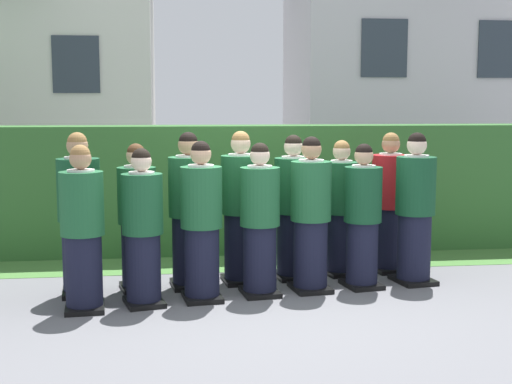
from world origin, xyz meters
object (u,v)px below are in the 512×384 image
at_px(student_front_row_5, 363,219).
at_px(student_front_row_0, 83,232).
at_px(student_rear_row_1, 137,221).
at_px(student_rear_row_5, 341,211).
at_px(student_front_row_6, 415,212).
at_px(student_front_row_2, 201,225).
at_px(student_front_row_1, 143,231).
at_px(student_front_row_4, 311,218).
at_px(student_rear_row_4, 293,210).
at_px(student_rear_row_3, 241,211).
at_px(student_in_red_blazer, 389,205).
at_px(student_rear_row_2, 189,214).
at_px(student_rear_row_0, 80,218).
at_px(student_front_row_3, 260,223).

bearing_deg(student_front_row_5, student_front_row_0, -169.79).
distance_m(student_rear_row_1, student_rear_row_5, 2.35).
xyz_separation_m(student_front_row_6, student_rear_row_5, (-0.72, 0.48, -0.05)).
bearing_deg(student_front_row_2, student_front_row_5, 9.43).
xyz_separation_m(student_front_row_1, student_front_row_4, (1.75, 0.34, 0.04)).
bearing_deg(student_rear_row_4, student_rear_row_3, -168.65).
distance_m(student_front_row_2, student_front_row_6, 2.41).
bearing_deg(student_front_row_5, student_in_red_blazer, 53.26).
height_order(student_front_row_4, student_rear_row_4, student_front_row_4).
xyz_separation_m(student_front_row_1, student_rear_row_4, (1.66, 0.89, 0.04)).
relative_size(student_front_row_1, student_front_row_6, 0.93).
xyz_separation_m(student_front_row_0, student_front_row_6, (3.52, 0.63, 0.03)).
relative_size(student_front_row_1, student_rear_row_3, 0.92).
relative_size(student_front_row_1, student_rear_row_1, 0.99).
relative_size(student_front_row_2, student_in_red_blazer, 0.98).
distance_m(student_front_row_0, student_in_red_blazer, 3.62).
distance_m(student_front_row_1, student_rear_row_2, 0.80).
height_order(student_front_row_1, student_rear_row_1, student_rear_row_1).
bearing_deg(student_rear_row_5, student_front_row_0, -158.30).
distance_m(student_front_row_1, student_rear_row_1, 0.59).
height_order(student_rear_row_0, student_rear_row_5, student_rear_row_0).
bearing_deg(student_rear_row_1, student_front_row_5, -4.07).
relative_size(student_front_row_1, student_front_row_4, 0.95).
relative_size(student_front_row_0, student_rear_row_3, 0.95).
xyz_separation_m(student_rear_row_0, student_rear_row_5, (2.90, 0.53, -0.06)).
bearing_deg(student_front_row_6, student_front_row_2, -170.37).
relative_size(student_front_row_1, student_rear_row_4, 0.95).
distance_m(student_front_row_3, student_front_row_6, 1.79).
bearing_deg(student_rear_row_5, student_front_row_3, -143.79).
bearing_deg(student_rear_row_5, student_front_row_2, -151.90).
relative_size(student_front_row_0, student_front_row_6, 0.96).
distance_m(student_front_row_1, student_front_row_3, 1.22).
bearing_deg(student_rear_row_1, student_front_row_3, -15.16).
bearing_deg(student_front_row_1, student_rear_row_3, 36.40).
bearing_deg(student_front_row_0, student_rear_row_5, 21.70).
bearing_deg(student_front_row_0, student_rear_row_0, 99.78).
bearing_deg(student_front_row_5, student_rear_row_0, 178.76).
bearing_deg(student_rear_row_4, student_rear_row_5, 10.41).
xyz_separation_m(student_front_row_2, student_rear_row_3, (0.46, 0.65, 0.03)).
bearing_deg(student_front_row_3, student_front_row_2, -169.00).
xyz_separation_m(student_front_row_5, student_rear_row_4, (-0.68, 0.49, 0.04)).
distance_m(student_front_row_0, student_rear_row_4, 2.44).
relative_size(student_front_row_1, student_rear_row_2, 0.92).
relative_size(student_front_row_0, student_front_row_4, 0.97).
distance_m(student_rear_row_2, student_in_red_blazer, 2.42).
bearing_deg(student_in_red_blazer, student_rear_row_3, -169.72).
height_order(student_front_row_6, student_rear_row_5, student_front_row_6).
xyz_separation_m(student_front_row_3, student_rear_row_5, (1.05, 0.77, -0.01)).
bearing_deg(student_front_row_4, student_rear_row_0, 176.73).
bearing_deg(student_rear_row_2, student_rear_row_1, -173.60).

